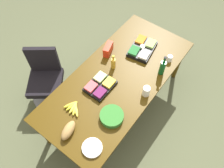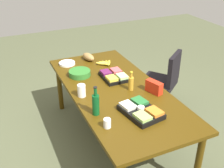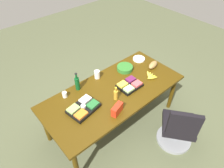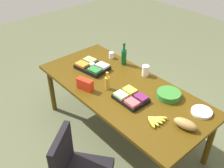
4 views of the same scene
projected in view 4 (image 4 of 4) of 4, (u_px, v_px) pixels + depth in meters
ground_plane at (121, 133)px, 3.59m from camera, size 10.00×10.00×0.00m
conference_table at (122, 92)px, 3.19m from camera, size 2.26×1.03×0.77m
wine_bottle at (124, 57)px, 3.54m from camera, size 0.09×0.09×0.31m
paper_cup at (111, 55)px, 3.73m from camera, size 0.09×0.09×0.09m
veggie_tray at (92, 67)px, 3.48m from camera, size 0.46×0.37×0.09m
chip_bag_red at (85, 84)px, 3.08m from camera, size 0.21×0.14×0.14m
bread_loaf at (185, 124)px, 2.55m from camera, size 0.26×0.16×0.10m
fruit_platter at (131, 98)px, 2.93m from camera, size 0.36×0.28×0.07m
banana_bunch at (156, 120)px, 2.63m from camera, size 0.18×0.24×0.04m
mayo_jar at (145, 70)px, 3.34m from camera, size 0.10×0.10×0.14m
paper_plate_stack at (202, 112)px, 2.75m from camera, size 0.25×0.25×0.03m
dressing_bottle at (107, 82)px, 3.08m from camera, size 0.06×0.06×0.23m
salad_bowl at (169, 95)px, 2.97m from camera, size 0.32×0.32×0.07m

